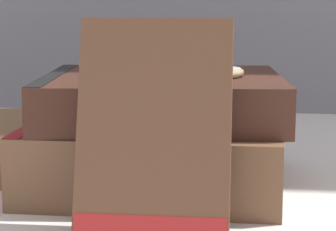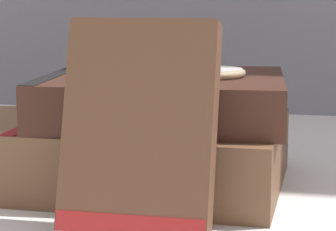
{
  "view_description": "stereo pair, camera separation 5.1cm",
  "coord_description": "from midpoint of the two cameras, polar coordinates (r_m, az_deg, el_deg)",
  "views": [
    {
      "loc": [
        0.06,
        -0.49,
        0.14
      ],
      "look_at": [
        -0.0,
        0.02,
        0.06
      ],
      "focal_mm": 75.0,
      "sensor_mm": 36.0,
      "label": 1
    },
    {
      "loc": [
        0.11,
        -0.48,
        0.14
      ],
      "look_at": [
        -0.0,
        0.02,
        0.06
      ],
      "focal_mm": 75.0,
      "sensor_mm": 36.0,
      "label": 2
    }
  ],
  "objects": [
    {
      "name": "ground_plane",
      "position": [
        0.51,
        2.76,
        -6.62
      ],
      "size": [
        3.0,
        3.0,
        0.0
      ],
      "primitive_type": "plane",
      "color": "silver"
    },
    {
      "name": "book_flat_bottom",
      "position": [
        0.54,
        1.45,
        -3.06
      ],
      "size": [
        0.19,
        0.17,
        0.05
      ],
      "rotation": [
        0.0,
        0.0,
        -0.02
      ],
      "color": "brown",
      "rests_on": "ground_plane"
    },
    {
      "name": "book_flat_top",
      "position": [
        0.53,
        1.92,
        1.43
      ],
      "size": [
        0.19,
        0.17,
        0.04
      ],
      "rotation": [
        0.0,
        0.0,
        0.09
      ],
      "color": "#422319",
      "rests_on": "book_flat_bottom"
    },
    {
      "name": "book_leaning_front",
      "position": [
        0.42,
        1.0,
        -1.63
      ],
      "size": [
        0.09,
        0.06,
        0.13
      ],
      "rotation": [
        -0.29,
        0.0,
        0.0
      ],
      "color": "brown",
      "rests_on": "ground_plane"
    },
    {
      "name": "pocket_watch",
      "position": [
        0.52,
        6.0,
        3.5
      ],
      "size": [
        0.06,
        0.06,
        0.01
      ],
      "color": "silver",
      "rests_on": "book_flat_top"
    },
    {
      "name": "reading_glasses",
      "position": [
        0.74,
        -1.2,
        -1.43
      ],
      "size": [
        0.1,
        0.07,
        0.0
      ],
      "rotation": [
        0.0,
        0.0,
        0.37
      ],
      "color": "#ADADB2",
      "rests_on": "ground_plane"
    }
  ]
}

